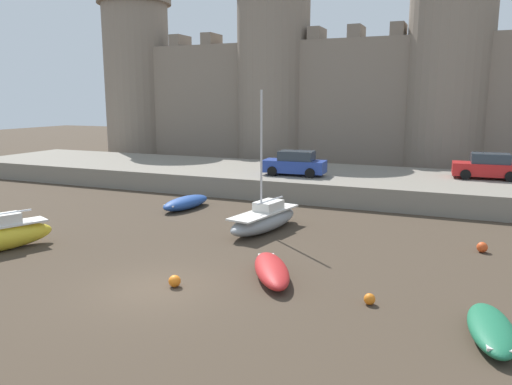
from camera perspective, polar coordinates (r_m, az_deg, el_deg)
name	(u,v)px	position (r m, az deg, el deg)	size (l,w,h in m)	color
ground_plane	(155,289)	(17.54, -11.45, -10.73)	(160.00, 160.00, 0.00)	#423528
quay_road	(318,181)	(35.01, 7.14, 1.27)	(57.41, 10.00, 1.32)	gray
castle	(355,84)	(45.00, 11.21, 12.07)	(52.83, 7.41, 19.70)	gray
rowboat_near_channel_left	(186,202)	(29.35, -8.01, -1.13)	(1.79, 3.87, 0.73)	#234793
rowboat_foreground_centre	(272,270)	(18.00, 1.78, -8.80)	(2.81, 3.80, 0.64)	red
rowboat_near_channel_right	(491,329)	(15.14, 25.29, -13.88)	(1.53, 3.39, 0.58)	#1E6B47
sailboat_midflat_left	(264,219)	(24.21, 0.97, -3.05)	(2.42, 5.35, 6.74)	gray
mooring_buoy_near_channel	(370,299)	(16.30, 12.85, -11.79)	(0.36, 0.36, 0.36)	orange
mooring_buoy_near_shore	(482,247)	(23.01, 24.44, -5.72)	(0.44, 0.44, 0.44)	#E04C1E
mooring_buoy_mid_mud	(175,281)	(17.50, -9.28, -9.97)	(0.42, 0.42, 0.42)	orange
car_quay_east	(295,164)	(33.18, 4.47, 3.31)	(4.20, 2.08, 1.62)	#263F99
car_quay_centre_east	(488,167)	(34.85, 24.95, 2.70)	(4.20, 2.08, 1.62)	red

